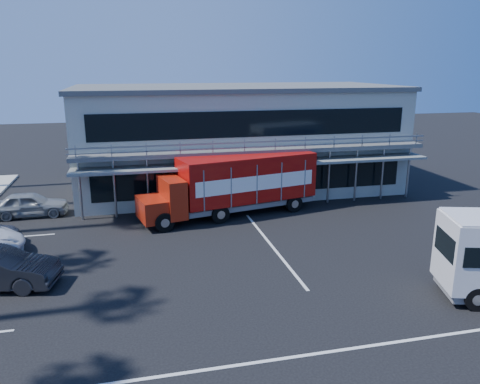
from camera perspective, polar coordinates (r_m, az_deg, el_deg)
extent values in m
plane|color=black|center=(20.32, 0.89, -10.06)|extent=(120.00, 120.00, 0.00)
cube|color=#A0A497|center=(34.06, -0.36, 6.46)|extent=(22.00, 10.00, 7.00)
cube|color=#515454|center=(33.70, -0.37, 12.61)|extent=(22.40, 10.40, 0.30)
cube|color=#515454|center=(28.69, 2.15, 5.00)|extent=(22.00, 1.20, 0.25)
cube|color=gray|center=(28.08, 2.46, 5.81)|extent=(22.00, 0.08, 0.90)
cube|color=slate|center=(28.53, 2.30, 3.51)|extent=(22.00, 1.80, 0.15)
cube|color=black|center=(29.65, 1.82, 1.39)|extent=(20.00, 0.06, 1.60)
cube|color=black|center=(29.00, 1.88, 8.31)|extent=(20.00, 0.06, 1.60)
cube|color=#981D0C|center=(26.22, -10.59, -2.04)|extent=(1.89, 2.54, 1.22)
cube|color=#981D0C|center=(26.36, -8.30, -0.58)|extent=(1.54, 2.71, 2.14)
cube|color=black|center=(26.20, -8.35, 0.71)|extent=(0.52, 2.12, 0.71)
cube|color=#9D1009|center=(27.89, 0.85, 1.86)|extent=(8.50, 4.24, 2.65)
cube|color=slate|center=(28.29, 0.84, -1.25)|extent=(8.42, 3.87, 0.31)
cube|color=white|center=(26.80, 2.08, 1.08)|extent=(7.33, 1.65, 0.87)
cube|color=white|center=(29.03, -0.28, 2.19)|extent=(7.33, 1.65, 0.87)
cylinder|color=black|center=(25.42, -9.19, -3.69)|extent=(1.09, 0.50, 1.06)
cylinder|color=black|center=(27.48, -10.55, -2.31)|extent=(1.09, 0.50, 1.06)
cylinder|color=black|center=(26.46, -2.42, -2.74)|extent=(1.09, 0.50, 1.06)
cylinder|color=black|center=(28.44, -4.21, -1.48)|extent=(1.09, 0.50, 1.06)
cylinder|color=black|center=(28.65, 6.59, -1.42)|extent=(1.09, 0.50, 1.06)
cylinder|color=black|center=(30.49, 4.35, -0.34)|extent=(1.09, 0.50, 1.06)
cube|color=black|center=(19.32, 23.74, -5.84)|extent=(0.58, 1.83, 0.91)
cylinder|color=black|center=(19.46, 26.89, -11.51)|extent=(0.96, 0.52, 0.92)
cylinder|color=black|center=(21.15, 24.70, -9.12)|extent=(0.96, 0.52, 0.92)
imported|color=gray|center=(30.30, -24.24, -1.37)|extent=(4.30, 1.76, 1.46)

